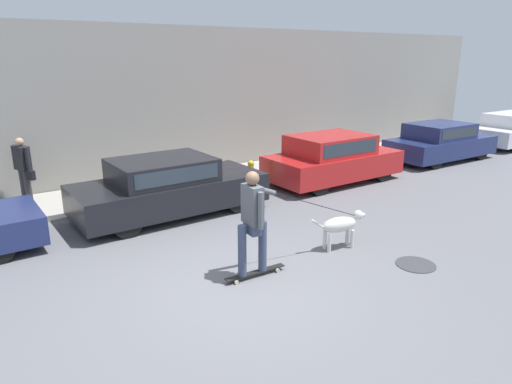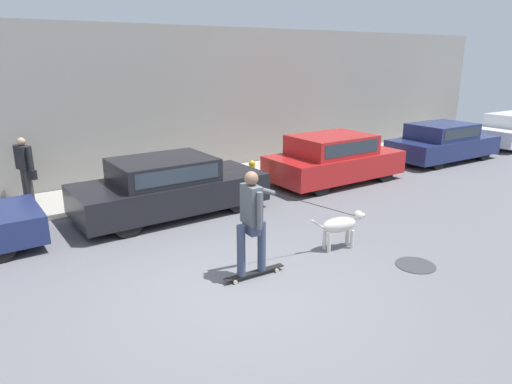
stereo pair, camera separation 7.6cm
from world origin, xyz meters
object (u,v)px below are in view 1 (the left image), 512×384
object	(u,v)px
parked_car_2	(332,159)
pedestrian_with_bag	(23,167)
skateboarder	(253,218)
parked_car_1	(169,188)
dog	(341,225)
parked_car_3	(440,142)
fire_hydrant	(251,173)

from	to	relation	value
parked_car_2	pedestrian_with_bag	world-z (taller)	pedestrian_with_bag
skateboarder	pedestrian_with_bag	xyz separation A→B (m)	(-2.47, 6.16, -0.06)
parked_car_1	skateboarder	world-z (taller)	skateboarder
parked_car_1	dog	size ratio (longest dim) A/B	3.72
parked_car_3	pedestrian_with_bag	size ratio (longest dim) A/B	2.64
pedestrian_with_bag	parked_car_3	bearing A→B (deg)	149.31
dog	parked_car_3	bearing A→B (deg)	34.19
dog	fire_hydrant	xyz separation A→B (m)	(0.88, 4.41, -0.06)
parked_car_1	fire_hydrant	distance (m)	2.90
parked_car_2	dog	size ratio (longest dim) A/B	3.41
skateboarder	parked_car_1	bearing A→B (deg)	90.31
skateboarder	parked_car_3	bearing A→B (deg)	22.13
dog	pedestrian_with_bag	world-z (taller)	pedestrian_with_bag
dog	fire_hydrant	size ratio (longest dim) A/B	1.50
fire_hydrant	pedestrian_with_bag	bearing A→B (deg)	162.67
parked_car_2	dog	distance (m)	4.81
parked_car_3	fire_hydrant	size ratio (longest dim) A/B	5.28
parked_car_3	parked_car_2	bearing A→B (deg)	-178.87
parked_car_2	parked_car_3	xyz separation A→B (m)	(5.09, 0.00, -0.04)
parked_car_1	pedestrian_with_bag	bearing A→B (deg)	135.25
skateboarder	fire_hydrant	bearing A→B (deg)	59.40
parked_car_1	fire_hydrant	xyz separation A→B (m)	(2.78, 0.80, -0.24)
parked_car_3	pedestrian_with_bag	world-z (taller)	pedestrian_with_bag
skateboarder	pedestrian_with_bag	size ratio (longest dim) A/B	1.88
parked_car_1	parked_car_3	distance (m)	10.15
parked_car_2	fire_hydrant	xyz separation A→B (m)	(-2.28, 0.80, -0.27)
parked_car_1	fire_hydrant	bearing A→B (deg)	14.97
skateboarder	parked_car_2	bearing A→B (deg)	37.73
parked_car_1	pedestrian_with_bag	xyz separation A→B (m)	(-2.61, 2.48, 0.33)
parked_car_2	dog	world-z (taller)	parked_car_2
parked_car_2	parked_car_3	distance (m)	5.09
parked_car_1	pedestrian_with_bag	size ratio (longest dim) A/B	2.80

